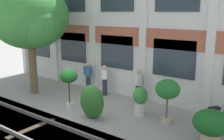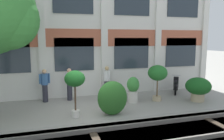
% 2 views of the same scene
% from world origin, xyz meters
% --- Properties ---
extents(ground_plane, '(80.00, 80.00, 0.00)m').
position_xyz_m(ground_plane, '(0.00, 0.00, 0.00)').
color(ground_plane, gray).
extents(apartment_facade, '(16.17, 0.64, 8.83)m').
position_xyz_m(apartment_facade, '(0.00, 3.29, 4.39)').
color(apartment_facade, silver).
rests_on(apartment_facade, ground).
extents(potted_plant_tall_urn, '(0.79, 0.79, 1.85)m').
position_xyz_m(potted_plant_tall_urn, '(-0.37, -0.03, 1.44)').
color(potted_plant_tall_urn, beige).
rests_on(potted_plant_tall_urn, ground).
extents(potted_plant_low_pan, '(0.96, 0.96, 1.78)m').
position_xyz_m(potted_plant_low_pan, '(3.80, 1.17, 1.32)').
color(potted_plant_low_pan, tan).
rests_on(potted_plant_low_pan, ground).
extents(potted_plant_ribbed_drum, '(0.60, 0.60, 1.24)m').
position_xyz_m(potted_plant_ribbed_drum, '(2.55, 1.24, 0.68)').
color(potted_plant_ribbed_drum, beige).
rests_on(potted_plant_ribbed_drum, ground).
extents(potted_plant_fluted_column, '(1.22, 1.22, 1.18)m').
position_xyz_m(potted_plant_fluted_column, '(5.69, 0.53, 0.69)').
color(potted_plant_fluted_column, tan).
rests_on(potted_plant_fluted_column, ground).
extents(scooter_near_curb, '(0.86, 1.19, 0.98)m').
position_xyz_m(scooter_near_curb, '(5.48, 2.15, 0.44)').
color(scooter_near_curb, black).
rests_on(scooter_near_curb, ground).
extents(resident_by_doorway, '(0.47, 0.34, 1.61)m').
position_xyz_m(resident_by_doorway, '(-0.35, 2.49, 0.86)').
color(resident_by_doorway, '#282833').
rests_on(resident_by_doorway, ground).
extents(resident_watching_tracks, '(0.34, 0.51, 1.63)m').
position_xyz_m(resident_watching_tracks, '(1.61, 2.63, 0.87)').
color(resident_watching_tracks, '#282833').
rests_on(resident_watching_tracks, ground).
extents(resident_near_plants, '(0.51, 0.34, 1.61)m').
position_xyz_m(resident_near_plants, '(-1.52, 2.50, 0.86)').
color(resident_near_plants, '#282833').
rests_on(resident_near_plants, ground).
extents(topiary_hedge, '(1.26, 0.80, 1.39)m').
position_xyz_m(topiary_hedge, '(1.09, -0.17, 0.69)').
color(topiary_hedge, '#286023').
rests_on(topiary_hedge, ground).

